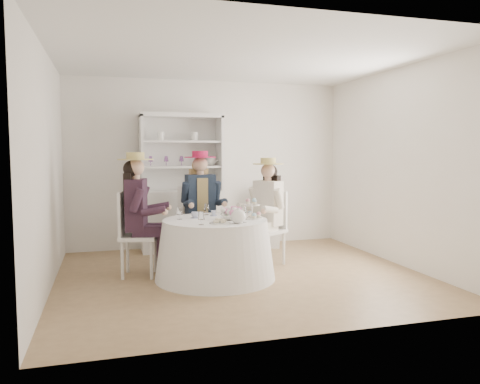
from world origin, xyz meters
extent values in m
plane|color=olive|center=(0.00, 0.00, 0.00)|extent=(4.50, 4.50, 0.00)
plane|color=white|center=(0.00, 0.00, 2.70)|extent=(4.50, 4.50, 0.00)
plane|color=white|center=(0.00, 2.00, 1.35)|extent=(4.50, 0.00, 4.50)
plane|color=white|center=(0.00, -2.00, 1.35)|extent=(4.50, 0.00, 4.50)
plane|color=white|center=(-2.25, 0.00, 1.35)|extent=(0.00, 4.50, 4.50)
plane|color=white|center=(2.25, 0.00, 1.35)|extent=(0.00, 4.50, 4.50)
cone|color=white|center=(-0.35, -0.02, 0.36)|extent=(1.48, 1.48, 0.71)
cylinder|color=white|center=(-0.35, -0.02, 0.72)|extent=(1.28, 1.28, 0.02)
cube|color=silver|center=(-0.48, 1.75, 0.48)|extent=(1.30, 0.59, 0.95)
cube|color=silver|center=(-0.48, 1.96, 1.53)|extent=(1.27, 0.16, 1.16)
cube|color=silver|center=(-0.48, 1.75, 2.11)|extent=(1.30, 0.59, 0.06)
cube|color=silver|center=(-1.09, 1.75, 1.53)|extent=(0.09, 0.48, 1.16)
cube|color=silver|center=(0.13, 1.75, 1.53)|extent=(0.09, 0.48, 1.16)
cube|color=silver|center=(-0.48, 1.75, 1.32)|extent=(1.22, 0.53, 0.03)
cube|color=silver|center=(-0.48, 1.75, 1.71)|extent=(1.22, 0.53, 0.03)
sphere|color=white|center=(-0.01, 1.75, 1.40)|extent=(0.15, 0.15, 0.15)
cube|color=silver|center=(0.91, 1.67, 0.33)|extent=(0.56, 0.56, 0.67)
cylinder|color=black|center=(0.91, 1.67, 0.82)|extent=(0.41, 0.41, 0.31)
cube|color=silver|center=(-1.25, 0.35, 0.49)|extent=(0.53, 0.53, 0.04)
cylinder|color=silver|center=(-1.11, 0.14, 0.24)|extent=(0.04, 0.04, 0.48)
cylinder|color=silver|center=(-1.03, 0.48, 0.24)|extent=(0.04, 0.04, 0.48)
cylinder|color=silver|center=(-1.46, 0.22, 0.24)|extent=(0.04, 0.04, 0.48)
cylinder|color=silver|center=(-1.38, 0.56, 0.24)|extent=(0.04, 0.04, 0.48)
cube|color=silver|center=(-1.44, 0.39, 0.79)|extent=(0.13, 0.41, 0.55)
cube|color=black|center=(-1.27, 0.35, 0.90)|extent=(0.30, 0.43, 0.64)
cube|color=black|center=(-1.14, 0.22, 0.58)|extent=(0.40, 0.22, 0.13)
cylinder|color=black|center=(-0.99, 0.19, 0.25)|extent=(0.11, 0.11, 0.51)
cylinder|color=black|center=(-1.28, 0.12, 0.98)|extent=(0.21, 0.14, 0.30)
cube|color=black|center=(-1.09, 0.42, 0.58)|extent=(0.40, 0.22, 0.13)
cylinder|color=black|center=(-0.94, 0.38, 0.25)|extent=(0.11, 0.11, 0.51)
cylinder|color=black|center=(-1.17, 0.57, 0.98)|extent=(0.21, 0.14, 0.30)
cylinder|color=#D8A889|center=(-1.27, 0.35, 1.24)|extent=(0.10, 0.10, 0.09)
sphere|color=#D8A889|center=(-1.27, 0.35, 1.36)|extent=(0.21, 0.21, 0.21)
sphere|color=black|center=(-1.32, 0.37, 1.35)|extent=(0.21, 0.21, 0.21)
cube|color=black|center=(-1.35, 0.37, 1.09)|extent=(0.14, 0.28, 0.42)
cylinder|color=tan|center=(-1.27, 0.35, 1.46)|extent=(0.44, 0.44, 0.01)
cylinder|color=tan|center=(-1.27, 0.35, 1.51)|extent=(0.22, 0.22, 0.09)
cube|color=silver|center=(-0.34, 0.94, 0.50)|extent=(0.48, 0.48, 0.04)
cylinder|color=silver|center=(-0.50, 0.75, 0.24)|extent=(0.04, 0.04, 0.49)
cylinder|color=silver|center=(-0.14, 0.78, 0.24)|extent=(0.04, 0.04, 0.49)
cylinder|color=silver|center=(-0.53, 1.11, 0.24)|extent=(0.04, 0.04, 0.49)
cylinder|color=silver|center=(-0.17, 1.14, 0.24)|extent=(0.04, 0.04, 0.49)
cube|color=silver|center=(-0.35, 1.14, 0.80)|extent=(0.42, 0.07, 0.56)
cube|color=#1C2738|center=(-0.34, 0.97, 0.91)|extent=(0.42, 0.25, 0.64)
cube|color=tan|center=(-0.34, 0.97, 0.91)|extent=(0.18, 0.26, 0.56)
cube|color=#1C2738|center=(-0.43, 0.80, 0.59)|extent=(0.18, 0.39, 0.13)
cylinder|color=#1C2738|center=(-0.41, 0.65, 0.26)|extent=(0.11, 0.11, 0.51)
cylinder|color=#1C2738|center=(-0.56, 0.90, 0.99)|extent=(0.12, 0.20, 0.31)
cube|color=#1C2738|center=(-0.23, 0.82, 0.59)|extent=(0.18, 0.39, 0.13)
cylinder|color=#1C2738|center=(-0.21, 0.67, 0.26)|extent=(0.11, 0.11, 0.51)
cylinder|color=#1C2738|center=(-0.11, 0.94, 0.99)|extent=(0.12, 0.20, 0.31)
cylinder|color=#D8A889|center=(-0.34, 0.97, 1.26)|extent=(0.10, 0.10, 0.09)
sphere|color=#D8A889|center=(-0.34, 0.97, 1.38)|extent=(0.21, 0.21, 0.21)
sphere|color=tan|center=(-0.34, 1.02, 1.36)|extent=(0.21, 0.21, 0.21)
cube|color=tan|center=(-0.35, 1.06, 1.10)|extent=(0.27, 0.11, 0.42)
cylinder|color=#B81B49|center=(-0.34, 0.97, 1.48)|extent=(0.44, 0.44, 0.01)
cylinder|color=#B81B49|center=(-0.34, 0.97, 1.52)|extent=(0.22, 0.22, 0.09)
cube|color=silver|center=(0.49, 0.46, 0.47)|extent=(0.58, 0.58, 0.04)
cylinder|color=silver|center=(0.26, 0.51, 0.23)|extent=(0.04, 0.04, 0.46)
cylinder|color=silver|center=(0.43, 0.23, 0.23)|extent=(0.04, 0.04, 0.46)
cylinder|color=silver|center=(0.54, 0.69, 0.23)|extent=(0.04, 0.04, 0.46)
cylinder|color=silver|center=(0.72, 0.40, 0.23)|extent=(0.04, 0.04, 0.46)
cube|color=silver|center=(0.65, 0.56, 0.75)|extent=(0.23, 0.36, 0.52)
cube|color=silver|center=(0.50, 0.47, 0.86)|extent=(0.38, 0.43, 0.61)
cube|color=silver|center=(0.33, 0.47, 0.55)|extent=(0.37, 0.30, 0.13)
cylinder|color=silver|center=(0.21, 0.40, 0.24)|extent=(0.10, 0.10, 0.48)
cylinder|color=silver|center=(0.36, 0.63, 0.93)|extent=(0.20, 0.18, 0.29)
cube|color=silver|center=(0.43, 0.31, 0.55)|extent=(0.37, 0.30, 0.13)
cylinder|color=silver|center=(0.30, 0.24, 0.24)|extent=(0.10, 0.10, 0.48)
cylinder|color=silver|center=(0.58, 0.26, 0.93)|extent=(0.20, 0.18, 0.29)
cylinder|color=#D8A889|center=(0.50, 0.47, 1.18)|extent=(0.09, 0.09, 0.08)
sphere|color=#D8A889|center=(0.50, 0.47, 1.30)|extent=(0.20, 0.20, 0.20)
sphere|color=black|center=(0.54, 0.49, 1.28)|extent=(0.20, 0.20, 0.20)
cube|color=black|center=(0.58, 0.51, 1.03)|extent=(0.20, 0.26, 0.40)
cylinder|color=tan|center=(0.50, 0.47, 1.39)|extent=(0.42, 0.42, 0.01)
cylinder|color=tan|center=(0.50, 0.47, 1.43)|extent=(0.21, 0.21, 0.08)
cube|color=silver|center=(-0.36, 1.54, 0.49)|extent=(0.51, 0.51, 0.04)
cylinder|color=silver|center=(-0.16, 1.68, 0.24)|extent=(0.04, 0.04, 0.48)
cylinder|color=silver|center=(-0.50, 1.74, 0.24)|extent=(0.04, 0.04, 0.48)
cylinder|color=silver|center=(-0.23, 1.34, 0.24)|extent=(0.04, 0.04, 0.48)
cylinder|color=silver|center=(-0.57, 1.41, 0.24)|extent=(0.04, 0.04, 0.48)
cube|color=silver|center=(-0.40, 1.35, 0.78)|extent=(0.41, 0.11, 0.54)
imported|color=white|center=(-0.57, 0.15, 0.77)|extent=(0.09, 0.09, 0.07)
imported|color=white|center=(-0.30, 0.28, 0.76)|extent=(0.07, 0.07, 0.06)
imported|color=white|center=(-0.10, 0.04, 0.77)|extent=(0.13, 0.13, 0.08)
imported|color=white|center=(-0.18, -0.11, 0.76)|extent=(0.30, 0.30, 0.06)
sphere|color=pink|center=(-0.08, -0.01, 0.82)|extent=(0.07, 0.07, 0.07)
sphere|color=white|center=(-0.09, 0.02, 0.82)|extent=(0.07, 0.07, 0.07)
sphere|color=pink|center=(-0.12, 0.05, 0.82)|extent=(0.07, 0.07, 0.07)
sphere|color=white|center=(-0.15, 0.05, 0.82)|extent=(0.07, 0.07, 0.07)
sphere|color=pink|center=(-0.18, 0.04, 0.82)|extent=(0.07, 0.07, 0.07)
sphere|color=white|center=(-0.20, 0.01, 0.82)|extent=(0.07, 0.07, 0.07)
sphere|color=pink|center=(-0.20, -0.03, 0.82)|extent=(0.07, 0.07, 0.07)
sphere|color=white|center=(-0.18, -0.05, 0.82)|extent=(0.07, 0.07, 0.07)
sphere|color=pink|center=(-0.15, -0.07, 0.82)|extent=(0.07, 0.07, 0.07)
sphere|color=white|center=(-0.12, -0.06, 0.82)|extent=(0.07, 0.07, 0.07)
sphere|color=pink|center=(-0.09, -0.04, 0.82)|extent=(0.07, 0.07, 0.07)
sphere|color=white|center=(-0.16, -0.40, 0.81)|extent=(0.18, 0.18, 0.18)
cylinder|color=white|center=(-0.05, -0.40, 0.82)|extent=(0.10, 0.03, 0.08)
cylinder|color=white|center=(-0.16, -0.40, 0.90)|extent=(0.04, 0.04, 0.02)
cylinder|color=white|center=(-0.37, -0.35, 0.74)|extent=(0.25, 0.25, 0.01)
cube|color=beige|center=(-0.42, -0.37, 0.76)|extent=(0.06, 0.04, 0.03)
cube|color=beige|center=(-0.37, -0.35, 0.77)|extent=(0.06, 0.05, 0.03)
cube|color=beige|center=(-0.32, -0.33, 0.76)|extent=(0.07, 0.06, 0.03)
cube|color=beige|center=(-0.39, -0.31, 0.77)|extent=(0.07, 0.07, 0.03)
cube|color=beige|center=(-0.34, -0.38, 0.76)|extent=(0.06, 0.07, 0.03)
cylinder|color=white|center=(0.10, -0.08, 0.74)|extent=(0.26, 0.26, 0.01)
cylinder|color=white|center=(0.10, -0.08, 0.82)|extent=(0.02, 0.02, 0.17)
cylinder|color=white|center=(0.10, -0.08, 0.90)|extent=(0.19, 0.19, 0.01)
camera|label=1|loc=(-1.61, -5.54, 1.56)|focal=35.00mm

